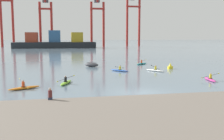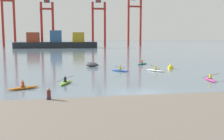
{
  "view_description": "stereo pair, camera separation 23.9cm",
  "coord_description": "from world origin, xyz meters",
  "px_view_note": "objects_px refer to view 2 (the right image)",
  "views": [
    {
      "loc": [
        -7.44,
        -24.07,
        5.35
      ],
      "look_at": [
        -0.3,
        13.07,
        0.6
      ],
      "focal_mm": 42.91,
      "sensor_mm": 36.0,
      "label": 1
    },
    {
      "loc": [
        -7.21,
        -24.12,
        5.35
      ],
      "look_at": [
        -0.3,
        13.07,
        0.6
      ],
      "focal_mm": 42.91,
      "sensor_mm": 36.0,
      "label": 2
    }
  ],
  "objects_px": {
    "kayak_teal": "(142,64)",
    "gantry_crane_east": "(135,15)",
    "container_barge": "(56,42)",
    "kayak_lime": "(65,82)",
    "gantry_crane_west_mid": "(47,15)",
    "capsized_dinghy": "(92,65)",
    "gantry_crane_west": "(8,11)",
    "kayak_blue": "(120,70)",
    "seated_onlooker": "(49,94)",
    "kayak_white": "(155,70)",
    "channel_buoy": "(171,67)",
    "kayak_magenta": "(210,79)",
    "gantry_crane_east_mid": "(99,15)",
    "kayak_orange": "(24,87)"
  },
  "relations": [
    {
      "from": "kayak_orange",
      "to": "seated_onlooker",
      "type": "distance_m",
      "value": 8.28
    },
    {
      "from": "seated_onlooker",
      "to": "gantry_crane_west",
      "type": "bearing_deg",
      "value": 101.58
    },
    {
      "from": "gantry_crane_east_mid",
      "to": "channel_buoy",
      "type": "distance_m",
      "value": 97.56
    },
    {
      "from": "gantry_crane_east_mid",
      "to": "kayak_lime",
      "type": "distance_m",
      "value": 110.06
    },
    {
      "from": "gantry_crane_east",
      "to": "kayak_white",
      "type": "bearing_deg",
      "value": -103.58
    },
    {
      "from": "gantry_crane_west_mid",
      "to": "capsized_dinghy",
      "type": "height_order",
      "value": "gantry_crane_west_mid"
    },
    {
      "from": "gantry_crane_east",
      "to": "kayak_blue",
      "type": "height_order",
      "value": "gantry_crane_east"
    },
    {
      "from": "channel_buoy",
      "to": "kayak_teal",
      "type": "xyz_separation_m",
      "value": [
        -2.52,
        7.82,
        -0.19
      ]
    },
    {
      "from": "kayak_blue",
      "to": "kayak_teal",
      "type": "relative_size",
      "value": 1.01
    },
    {
      "from": "gantry_crane_west",
      "to": "kayak_blue",
      "type": "distance_m",
      "value": 111.49
    },
    {
      "from": "gantry_crane_west",
      "to": "kayak_lime",
      "type": "bearing_deg",
      "value": -76.78
    },
    {
      "from": "gantry_crane_east",
      "to": "channel_buoy",
      "type": "bearing_deg",
      "value": -102.02
    },
    {
      "from": "seated_onlooker",
      "to": "kayak_blue",
      "type": "bearing_deg",
      "value": 63.72
    },
    {
      "from": "gantry_crane_west",
      "to": "channel_buoy",
      "type": "relative_size",
      "value": 37.16
    },
    {
      "from": "kayak_white",
      "to": "container_barge",
      "type": "bearing_deg",
      "value": 100.51
    },
    {
      "from": "gantry_crane_east_mid",
      "to": "gantry_crane_east",
      "type": "height_order",
      "value": "gantry_crane_east"
    },
    {
      "from": "capsized_dinghy",
      "to": "kayak_teal",
      "type": "height_order",
      "value": "kayak_teal"
    },
    {
      "from": "kayak_lime",
      "to": "channel_buoy",
      "type": "bearing_deg",
      "value": 32.52
    },
    {
      "from": "container_barge",
      "to": "kayak_blue",
      "type": "xyz_separation_m",
      "value": [
        11.47,
        -89.89,
        -2.49
      ]
    },
    {
      "from": "seated_onlooker",
      "to": "gantry_crane_west_mid",
      "type": "bearing_deg",
      "value": 92.93
    },
    {
      "from": "gantry_crane_west_mid",
      "to": "seated_onlooker",
      "type": "xyz_separation_m",
      "value": [
        5.98,
        -116.82,
        -14.76
      ]
    },
    {
      "from": "channel_buoy",
      "to": "seated_onlooker",
      "type": "relative_size",
      "value": 1.12
    },
    {
      "from": "kayak_teal",
      "to": "kayak_lime",
      "type": "bearing_deg",
      "value": -128.13
    },
    {
      "from": "container_barge",
      "to": "kayak_white",
      "type": "bearing_deg",
      "value": -79.49
    },
    {
      "from": "kayak_white",
      "to": "kayak_magenta",
      "type": "distance_m",
      "value": 10.26
    },
    {
      "from": "gantry_crane_west_mid",
      "to": "seated_onlooker",
      "type": "height_order",
      "value": "gantry_crane_west_mid"
    },
    {
      "from": "gantry_crane_west",
      "to": "kayak_magenta",
      "type": "height_order",
      "value": "gantry_crane_west"
    },
    {
      "from": "gantry_crane_east",
      "to": "capsized_dinghy",
      "type": "xyz_separation_m",
      "value": [
        -34.38,
        -97.35,
        -16.83
      ]
    },
    {
      "from": "kayak_teal",
      "to": "kayak_orange",
      "type": "bearing_deg",
      "value": -131.93
    },
    {
      "from": "gantry_crane_west_mid",
      "to": "kayak_magenta",
      "type": "distance_m",
      "value": 111.63
    },
    {
      "from": "container_barge",
      "to": "kayak_magenta",
      "type": "height_order",
      "value": "container_barge"
    },
    {
      "from": "kayak_lime",
      "to": "kayak_white",
      "type": "xyz_separation_m",
      "value": [
        13.8,
        8.62,
        -0.0
      ]
    },
    {
      "from": "container_barge",
      "to": "gantry_crane_east",
      "type": "bearing_deg",
      "value": 18.74
    },
    {
      "from": "kayak_magenta",
      "to": "seated_onlooker",
      "type": "height_order",
      "value": "seated_onlooker"
    },
    {
      "from": "gantry_crane_west",
      "to": "kayak_orange",
      "type": "distance_m",
      "value": 119.82
    },
    {
      "from": "gantry_crane_east_mid",
      "to": "capsized_dinghy",
      "type": "xyz_separation_m",
      "value": [
        -13.67,
        -90.74,
        -15.76
      ]
    },
    {
      "from": "kayak_white",
      "to": "gantry_crane_west",
      "type": "bearing_deg",
      "value": 111.06
    },
    {
      "from": "gantry_crane_west",
      "to": "gantry_crane_west_mid",
      "type": "xyz_separation_m",
      "value": [
        19.42,
        -7.21,
        -2.33
      ]
    },
    {
      "from": "container_barge",
      "to": "gantry_crane_west_mid",
      "type": "height_order",
      "value": "gantry_crane_west_mid"
    },
    {
      "from": "kayak_blue",
      "to": "kayak_lime",
      "type": "height_order",
      "value": "kayak_lime"
    },
    {
      "from": "gantry_crane_west",
      "to": "seated_onlooker",
      "type": "relative_size",
      "value": 41.52
    },
    {
      "from": "kayak_teal",
      "to": "kayak_magenta",
      "type": "bearing_deg",
      "value": -82.6
    },
    {
      "from": "gantry_crane_east_mid",
      "to": "kayak_blue",
      "type": "height_order",
      "value": "gantry_crane_east_mid"
    },
    {
      "from": "kayak_lime",
      "to": "kayak_teal",
      "type": "height_order",
      "value": "kayak_teal"
    },
    {
      "from": "capsized_dinghy",
      "to": "kayak_orange",
      "type": "relative_size",
      "value": 0.86
    },
    {
      "from": "kayak_teal",
      "to": "gantry_crane_east",
      "type": "bearing_deg",
      "value": 75.59
    },
    {
      "from": "kayak_white",
      "to": "kayak_magenta",
      "type": "bearing_deg",
      "value": -69.51
    },
    {
      "from": "seated_onlooker",
      "to": "gantry_crane_east_mid",
      "type": "bearing_deg",
      "value": 80.39
    },
    {
      "from": "container_barge",
      "to": "kayak_lime",
      "type": "height_order",
      "value": "container_barge"
    },
    {
      "from": "channel_buoy",
      "to": "kayak_white",
      "type": "distance_m",
      "value": 4.29
    }
  ]
}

